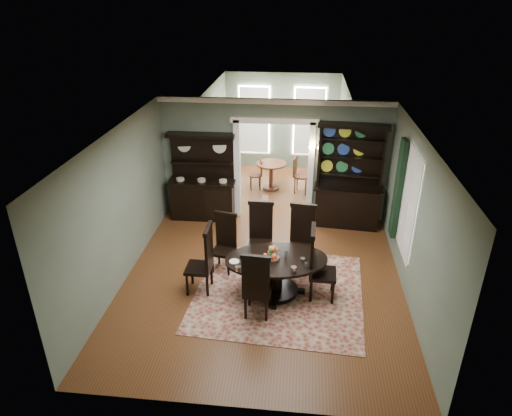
{
  "coord_description": "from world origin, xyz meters",
  "views": [
    {
      "loc": [
        0.66,
        -7.46,
        5.32
      ],
      "look_at": [
        -0.18,
        0.6,
        1.36
      ],
      "focal_mm": 32.0,
      "sensor_mm": 36.0,
      "label": 1
    }
  ],
  "objects": [
    {
      "name": "chair_far_left",
      "position": [
        -0.81,
        0.49,
        0.65
      ],
      "size": [
        0.54,
        0.52,
        1.24
      ],
      "rotation": [
        0.0,
        0.0,
        2.94
      ],
      "color": "black",
      "rests_on": "rug"
    },
    {
      "name": "chair_end_right",
      "position": [
        1.04,
        -0.31,
        0.76
      ],
      "size": [
        0.53,
        0.56,
        1.44
      ],
      "rotation": [
        0.0,
        0.0,
        -1.61
      ],
      "color": "black",
      "rests_on": "rug"
    },
    {
      "name": "parlor_table",
      "position": [
        -0.18,
        4.69,
        0.52
      ],
      "size": [
        0.86,
        0.86,
        0.8
      ],
      "color": "#542918",
      "rests_on": "parlor_floor"
    },
    {
      "name": "chair_near",
      "position": [
        -0.0,
        -1.05,
        0.71
      ],
      "size": [
        0.53,
        0.5,
        1.34
      ],
      "rotation": [
        0.0,
        0.0,
        -0.07
      ],
      "color": "black",
      "rests_on": "rug"
    },
    {
      "name": "dining_table",
      "position": [
        0.29,
        -0.27,
        0.53
      ],
      "size": [
        2.09,
        2.04,
        0.76
      ],
      "rotation": [
        0.0,
        0.0,
        0.16
      ],
      "color": "black",
      "rests_on": "rug"
    },
    {
      "name": "right_window",
      "position": [
        2.69,
        0.93,
        1.6
      ],
      "size": [
        0.15,
        1.47,
        2.12
      ],
      "color": "white",
      "rests_on": "wall_right"
    },
    {
      "name": "doorway_trim",
      "position": [
        0.0,
        3.0,
        1.62
      ],
      "size": [
        2.08,
        0.25,
        2.57
      ],
      "color": "white",
      "rests_on": "floor"
    },
    {
      "name": "room",
      "position": [
        0.0,
        0.04,
        1.58
      ],
      "size": [
        5.51,
        6.01,
        3.01
      ],
      "color": "brown",
      "rests_on": "ground"
    },
    {
      "name": "sideboard",
      "position": [
        -1.75,
        2.75,
        0.76
      ],
      "size": [
        1.66,
        0.61,
        2.17
      ],
      "rotation": [
        0.0,
        0.0,
        0.02
      ],
      "color": "black",
      "rests_on": "floor"
    },
    {
      "name": "parlor",
      "position": [
        0.0,
        5.53,
        1.52
      ],
      "size": [
        3.51,
        3.5,
        3.01
      ],
      "color": "brown",
      "rests_on": "ground"
    },
    {
      "name": "centerpiece",
      "position": [
        0.2,
        -0.31,
        0.83
      ],
      "size": [
        1.46,
        0.94,
        0.24
      ],
      "color": "white",
      "rests_on": "dining_table"
    },
    {
      "name": "rug",
      "position": [
        0.35,
        -0.26,
        0.01
      ],
      "size": [
        3.34,
        3.19,
        0.01
      ],
      "primitive_type": "cube",
      "rotation": [
        0.0,
        0.0,
        -0.06
      ],
      "color": "maroon",
      "rests_on": "floor"
    },
    {
      "name": "chair_far_right",
      "position": [
        0.74,
        0.7,
        0.74
      ],
      "size": [
        0.57,
        0.55,
        1.41
      ],
      "rotation": [
        0.0,
        0.0,
        3.03
      ],
      "color": "black",
      "rests_on": "rug"
    },
    {
      "name": "welsh_dresser",
      "position": [
        1.82,
        2.73,
        0.91
      ],
      "size": [
        1.66,
        0.74,
        2.52
      ],
      "rotation": [
        0.0,
        0.0,
        -0.09
      ],
      "color": "black",
      "rests_on": "floor"
    },
    {
      "name": "chair_end_left",
      "position": [
        -1.06,
        -0.34,
        0.74
      ],
      "size": [
        0.49,
        0.54,
        1.4
      ],
      "rotation": [
        0.0,
        0.0,
        1.56
      ],
      "color": "black",
      "rests_on": "rug"
    },
    {
      "name": "parlor_chair_left",
      "position": [
        -0.57,
        4.67,
        0.47
      ],
      "size": [
        0.4,
        0.38,
        0.88
      ],
      "rotation": [
        0.0,
        0.0,
        1.76
      ],
      "color": "#542918",
      "rests_on": "parlor_floor"
    },
    {
      "name": "chair_far_mid",
      "position": [
        -0.11,
        0.79,
        0.73
      ],
      "size": [
        0.53,
        0.49,
        1.38
      ],
      "rotation": [
        0.0,
        0.0,
        3.16
      ],
      "color": "black",
      "rests_on": "rug"
    },
    {
      "name": "wall_sconce",
      "position": [
        0.95,
        2.85,
        1.89
      ],
      "size": [
        0.27,
        0.21,
        0.21
      ],
      "color": "#C78835",
      "rests_on": "back_wall_right"
    },
    {
      "name": "parlor_chair_right",
      "position": [
        0.62,
        4.53,
        0.56
      ],
      "size": [
        0.47,
        0.46,
        1.06
      ],
      "rotation": [
        0.0,
        0.0,
        -1.77
      ],
      "color": "#542918",
      "rests_on": "parlor_floor"
    }
  ]
}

